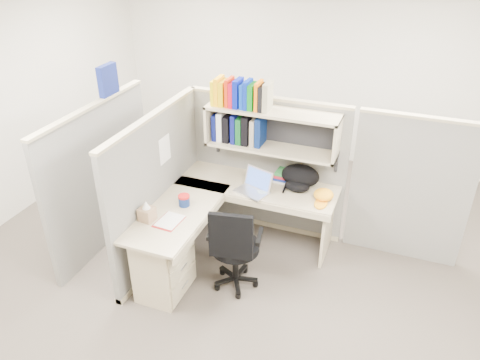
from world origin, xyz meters
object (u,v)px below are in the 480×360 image
at_px(task_chair, 235,260).
at_px(snack_canister, 184,200).
at_px(desk, 190,243).
at_px(laptop, 252,183).
at_px(backpack, 299,178).

bearing_deg(task_chair, snack_canister, 163.08).
bearing_deg(desk, snack_canister, 125.89).
distance_m(desk, task_chair, 0.48).
distance_m(snack_canister, task_chair, 0.78).
relative_size(desk, laptop, 5.18).
bearing_deg(snack_canister, task_chair, -16.92).
xyz_separation_m(laptop, task_chair, (0.07, -0.67, -0.50)).
relative_size(laptop, backpack, 0.82).
height_order(desk, snack_canister, snack_canister).
height_order(backpack, task_chair, task_chair).
bearing_deg(laptop, desk, -101.70).
relative_size(laptop, snack_canister, 2.85).
distance_m(backpack, snack_canister, 1.24).
bearing_deg(laptop, task_chair, -65.46).
bearing_deg(task_chair, backpack, 68.60).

